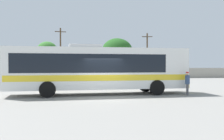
% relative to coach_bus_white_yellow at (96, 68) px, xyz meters
% --- Properties ---
extents(ground_plane, '(300.00, 300.00, 0.00)m').
position_rel_coach_bus_white_yellow_xyz_m(ground_plane, '(0.43, 8.18, -1.86)').
color(ground_plane, gray).
extents(perimeter_wall, '(80.00, 0.30, 1.65)m').
position_rel_coach_bus_white_yellow_xyz_m(perimeter_wall, '(0.43, 23.01, -1.04)').
color(perimeter_wall, '#9E998C').
rests_on(perimeter_wall, ground_plane).
extents(coach_bus_white_yellow, '(12.69, 3.62, 3.48)m').
position_rel_coach_bus_white_yellow_xyz_m(coach_bus_white_yellow, '(0.00, 0.00, 0.00)').
color(coach_bus_white_yellow, white).
rests_on(coach_bus_white_yellow, ground_plane).
extents(attendant_by_bus_door, '(0.44, 0.44, 1.60)m').
position_rel_coach_bus_white_yellow_xyz_m(attendant_by_bus_door, '(6.15, -1.19, -0.95)').
color(attendant_by_bus_door, '#4C4C51').
rests_on(attendant_by_bus_door, ground_plane).
extents(parked_car_leftmost_white, '(4.24, 2.11, 1.54)m').
position_rel_coach_bus_white_yellow_xyz_m(parked_car_leftmost_white, '(-9.02, 18.90, -1.05)').
color(parked_car_leftmost_white, silver).
rests_on(parked_car_leftmost_white, ground_plane).
extents(parked_car_second_silver, '(4.61, 2.06, 1.51)m').
position_rel_coach_bus_white_yellow_xyz_m(parked_car_second_silver, '(-3.48, 18.09, -1.06)').
color(parked_car_second_silver, '#B7BABF').
rests_on(parked_car_second_silver, ground_plane).
extents(utility_pole_near, '(1.78, 0.52, 8.12)m').
position_rel_coach_bus_white_yellow_xyz_m(utility_pole_near, '(-4.51, 24.70, 2.38)').
color(utility_pole_near, '#4C3823').
rests_on(utility_pole_near, ground_plane).
extents(utility_pole_far, '(1.80, 0.40, 7.59)m').
position_rel_coach_bus_white_yellow_xyz_m(utility_pole_far, '(10.08, 25.58, 2.11)').
color(utility_pole_far, '#4C3823').
rests_on(utility_pole_far, ground_plane).
extents(roadside_tree_midleft, '(3.64, 3.64, 6.33)m').
position_rel_coach_bus_white_yellow_xyz_m(roadside_tree_midleft, '(-7.26, 29.40, 2.89)').
color(roadside_tree_midleft, brown).
rests_on(roadside_tree_midleft, ground_plane).
extents(roadside_tree_midright, '(5.22, 5.22, 6.64)m').
position_rel_coach_bus_white_yellow_xyz_m(roadside_tree_midright, '(4.84, 25.33, 2.55)').
color(roadside_tree_midright, brown).
rests_on(roadside_tree_midright, ground_plane).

